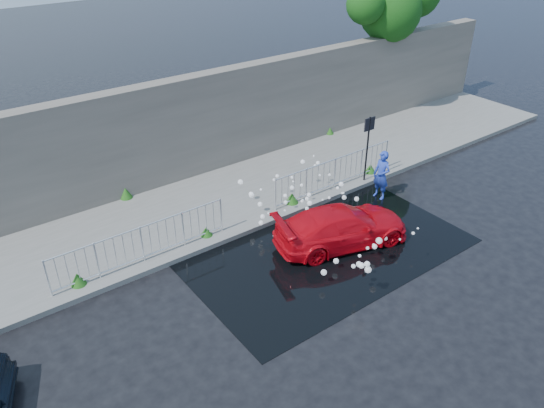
{
  "coord_description": "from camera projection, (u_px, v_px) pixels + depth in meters",
  "views": [
    {
      "loc": [
        -8.17,
        -8.16,
        8.89
      ],
      "look_at": [
        -0.23,
        2.55,
        1.0
      ],
      "focal_mm": 35.0,
      "sensor_mm": 36.0,
      "label": 1
    }
  ],
  "objects": [
    {
      "name": "railing_left",
      "position": [
        142.0,
        243.0,
        14.24
      ],
      "size": [
        5.05,
        0.05,
        1.1
      ],
      "color": "silver",
      "rests_on": "pavement"
    },
    {
      "name": "railing_right",
      "position": [
        335.0,
        172.0,
        17.83
      ],
      "size": [
        5.05,
        0.05,
        1.1
      ],
      "color": "silver",
      "rests_on": "pavement"
    },
    {
      "name": "pavement",
      "position": [
        234.0,
        196.0,
        17.77
      ],
      "size": [
        30.0,
        4.0,
        0.15
      ],
      "primitive_type": "cube",
      "color": "slate",
      "rests_on": "ground"
    },
    {
      "name": "ground",
      "position": [
        335.0,
        272.0,
        14.35
      ],
      "size": [
        90.0,
        90.0,
        0.0
      ],
      "primitive_type": "plane",
      "color": "black",
      "rests_on": "ground"
    },
    {
      "name": "retaining_wall",
      "position": [
        198.0,
        125.0,
        18.36
      ],
      "size": [
        30.0,
        0.6,
        3.5
      ],
      "primitive_type": "cube",
      "color": "#5A544C",
      "rests_on": "pavement"
    },
    {
      "name": "tree",
      "position": [
        396.0,
        5.0,
        22.06
      ],
      "size": [
        4.85,
        2.6,
        6.27
      ],
      "color": "#332114",
      "rests_on": "ground"
    },
    {
      "name": "person",
      "position": [
        382.0,
        175.0,
        17.41
      ],
      "size": [
        0.44,
        0.64,
        1.67
      ],
      "primitive_type": "imported",
      "rotation": [
        0.0,
        0.0,
        -1.5
      ],
      "color": "#253FBA",
      "rests_on": "ground"
    },
    {
      "name": "weeds",
      "position": [
        234.0,
        198.0,
        17.16
      ],
      "size": [
        12.17,
        3.93,
        0.37
      ],
      "color": "#164412",
      "rests_on": "pavement"
    },
    {
      "name": "red_car",
      "position": [
        342.0,
        226.0,
        15.23
      ],
      "size": [
        4.25,
        2.58,
        1.15
      ],
      "primitive_type": "imported",
      "rotation": [
        0.0,
        0.0,
        1.31
      ],
      "color": "red",
      "rests_on": "ground"
    },
    {
      "name": "water_spray",
      "position": [
        315.0,
        215.0,
        15.57
      ],
      "size": [
        3.57,
        5.75,
        1.1
      ],
      "color": "white",
      "rests_on": "ground"
    },
    {
      "name": "puddle",
      "position": [
        324.0,
        248.0,
        15.3
      ],
      "size": [
        8.0,
        5.0,
        0.01
      ],
      "primitive_type": "cube",
      "color": "black",
      "rests_on": "ground"
    },
    {
      "name": "sign_post",
      "position": [
        368.0,
        139.0,
        17.77
      ],
      "size": [
        0.45,
        0.06,
        2.5
      ],
      "color": "black",
      "rests_on": "ground"
    },
    {
      "name": "curb",
      "position": [
        269.0,
        221.0,
        16.39
      ],
      "size": [
        30.0,
        0.25,
        0.16
      ],
      "primitive_type": "cube",
      "color": "slate",
      "rests_on": "ground"
    }
  ]
}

